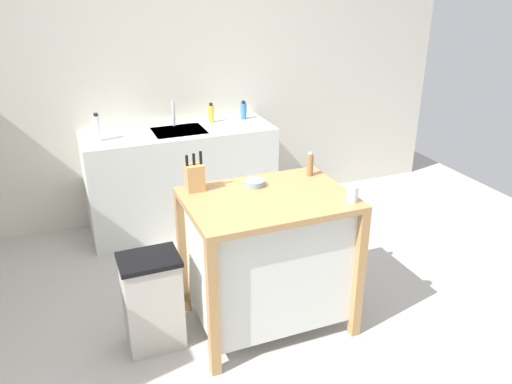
{
  "coord_description": "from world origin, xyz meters",
  "views": [
    {
      "loc": [
        -1.05,
        -2.49,
        2.21
      ],
      "look_at": [
        0.1,
        0.34,
        0.88
      ],
      "focal_mm": 36.29,
      "sensor_mm": 36.0,
      "label": 1
    }
  ],
  "objects_px": {
    "bowl_stoneware_deep": "(254,183)",
    "trash_bin": "(153,301)",
    "bottle_spray_cleaner": "(97,128)",
    "knife_block": "(195,177)",
    "sink_faucet": "(174,114)",
    "bottle_dish_soap": "(243,111)",
    "drinking_cup": "(352,194)",
    "kitchen_island": "(268,255)",
    "pepper_grinder": "(310,164)",
    "bottle_hand_soap": "(211,113)"
  },
  "relations": [
    {
      "from": "drinking_cup",
      "to": "trash_bin",
      "type": "distance_m",
      "value": 1.38
    },
    {
      "from": "kitchen_island",
      "to": "knife_block",
      "type": "height_order",
      "value": "knife_block"
    },
    {
      "from": "trash_bin",
      "to": "bottle_dish_soap",
      "type": "bearing_deg",
      "value": 53.33
    },
    {
      "from": "bottle_hand_soap",
      "to": "bowl_stoneware_deep",
      "type": "bearing_deg",
      "value": -97.33
    },
    {
      "from": "bowl_stoneware_deep",
      "to": "bottle_spray_cleaner",
      "type": "height_order",
      "value": "bottle_spray_cleaner"
    },
    {
      "from": "pepper_grinder",
      "to": "sink_faucet",
      "type": "height_order",
      "value": "sink_faucet"
    },
    {
      "from": "bottle_hand_soap",
      "to": "bottle_dish_soap",
      "type": "xyz_separation_m",
      "value": [
        0.31,
        -0.01,
        -0.0
      ]
    },
    {
      "from": "trash_bin",
      "to": "knife_block",
      "type": "bearing_deg",
      "value": 29.01
    },
    {
      "from": "bottle_spray_cleaner",
      "to": "knife_block",
      "type": "bearing_deg",
      "value": -71.13
    },
    {
      "from": "drinking_cup",
      "to": "pepper_grinder",
      "type": "relative_size",
      "value": 0.58
    },
    {
      "from": "knife_block",
      "to": "drinking_cup",
      "type": "bearing_deg",
      "value": -32.08
    },
    {
      "from": "kitchen_island",
      "to": "pepper_grinder",
      "type": "relative_size",
      "value": 6.01
    },
    {
      "from": "kitchen_island",
      "to": "bottle_dish_soap",
      "type": "bearing_deg",
      "value": 74.06
    },
    {
      "from": "kitchen_island",
      "to": "drinking_cup",
      "type": "height_order",
      "value": "drinking_cup"
    },
    {
      "from": "kitchen_island",
      "to": "bottle_dish_soap",
      "type": "distance_m",
      "value": 1.85
    },
    {
      "from": "trash_bin",
      "to": "bottle_spray_cleaner",
      "type": "bearing_deg",
      "value": 93.11
    },
    {
      "from": "bottle_dish_soap",
      "to": "drinking_cup",
      "type": "bearing_deg",
      "value": -91.71
    },
    {
      "from": "bowl_stoneware_deep",
      "to": "bottle_hand_soap",
      "type": "relative_size",
      "value": 0.71
    },
    {
      "from": "pepper_grinder",
      "to": "trash_bin",
      "type": "xyz_separation_m",
      "value": [
        -1.14,
        -0.15,
        -0.69
      ]
    },
    {
      "from": "knife_block",
      "to": "pepper_grinder",
      "type": "bearing_deg",
      "value": -3.33
    },
    {
      "from": "kitchen_island",
      "to": "bowl_stoneware_deep",
      "type": "distance_m",
      "value": 0.47
    },
    {
      "from": "bowl_stoneware_deep",
      "to": "kitchen_island",
      "type": "bearing_deg",
      "value": -85.28
    },
    {
      "from": "bowl_stoneware_deep",
      "to": "sink_faucet",
      "type": "bearing_deg",
      "value": 95.04
    },
    {
      "from": "pepper_grinder",
      "to": "bottle_hand_soap",
      "type": "bearing_deg",
      "value": 97.99
    },
    {
      "from": "knife_block",
      "to": "bottle_dish_soap",
      "type": "height_order",
      "value": "knife_block"
    },
    {
      "from": "kitchen_island",
      "to": "sink_faucet",
      "type": "height_order",
      "value": "sink_faucet"
    },
    {
      "from": "pepper_grinder",
      "to": "bottle_hand_soap",
      "type": "relative_size",
      "value": 0.94
    },
    {
      "from": "knife_block",
      "to": "pepper_grinder",
      "type": "relative_size",
      "value": 1.49
    },
    {
      "from": "pepper_grinder",
      "to": "bottle_spray_cleaner",
      "type": "bearing_deg",
      "value": 132.42
    },
    {
      "from": "bottle_spray_cleaner",
      "to": "bottle_dish_soap",
      "type": "relative_size",
      "value": 1.35
    },
    {
      "from": "bowl_stoneware_deep",
      "to": "pepper_grinder",
      "type": "xyz_separation_m",
      "value": [
        0.41,
        0.03,
        0.06
      ]
    },
    {
      "from": "bowl_stoneware_deep",
      "to": "trash_bin",
      "type": "distance_m",
      "value": 0.97
    },
    {
      "from": "sink_faucet",
      "to": "bottle_dish_soap",
      "type": "height_order",
      "value": "sink_faucet"
    },
    {
      "from": "trash_bin",
      "to": "bottle_hand_soap",
      "type": "height_order",
      "value": "bottle_hand_soap"
    },
    {
      "from": "knife_block",
      "to": "bottle_spray_cleaner",
      "type": "relative_size",
      "value": 1.09
    },
    {
      "from": "bowl_stoneware_deep",
      "to": "drinking_cup",
      "type": "relative_size",
      "value": 1.29
    },
    {
      "from": "knife_block",
      "to": "pepper_grinder",
      "type": "distance_m",
      "value": 0.78
    },
    {
      "from": "sink_faucet",
      "to": "bottle_dish_soap",
      "type": "distance_m",
      "value": 0.65
    },
    {
      "from": "knife_block",
      "to": "bottle_dish_soap",
      "type": "xyz_separation_m",
      "value": [
        0.88,
        1.46,
        -0.02
      ]
    },
    {
      "from": "knife_block",
      "to": "bowl_stoneware_deep",
      "type": "bearing_deg",
      "value": -11.39
    },
    {
      "from": "bottle_spray_cleaner",
      "to": "bottle_hand_soap",
      "type": "relative_size",
      "value": 1.29
    },
    {
      "from": "bowl_stoneware_deep",
      "to": "drinking_cup",
      "type": "height_order",
      "value": "drinking_cup"
    },
    {
      "from": "drinking_cup",
      "to": "bottle_spray_cleaner",
      "type": "bearing_deg",
      "value": 124.92
    },
    {
      "from": "knife_block",
      "to": "bottle_hand_soap",
      "type": "relative_size",
      "value": 1.41
    },
    {
      "from": "trash_bin",
      "to": "kitchen_island",
      "type": "bearing_deg",
      "value": -4.79
    },
    {
      "from": "kitchen_island",
      "to": "trash_bin",
      "type": "distance_m",
      "value": 0.77
    },
    {
      "from": "pepper_grinder",
      "to": "bottle_hand_soap",
      "type": "height_order",
      "value": "pepper_grinder"
    },
    {
      "from": "bottle_hand_soap",
      "to": "bottle_spray_cleaner",
      "type": "bearing_deg",
      "value": -170.07
    },
    {
      "from": "bottle_spray_cleaner",
      "to": "bottle_hand_soap",
      "type": "height_order",
      "value": "bottle_spray_cleaner"
    },
    {
      "from": "bowl_stoneware_deep",
      "to": "drinking_cup",
      "type": "xyz_separation_m",
      "value": [
        0.45,
        -0.44,
        0.03
      ]
    }
  ]
}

